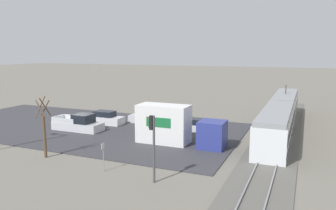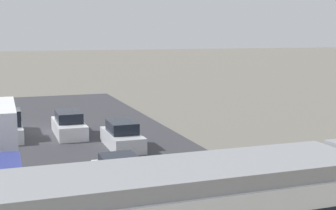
{
  "view_description": "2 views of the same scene",
  "coord_description": "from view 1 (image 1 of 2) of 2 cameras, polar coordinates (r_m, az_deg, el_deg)",
  "views": [
    {
      "loc": [
        30.66,
        24.3,
        8.8
      ],
      "look_at": [
        -1.34,
        10.66,
        3.07
      ],
      "focal_mm": 35.0,
      "sensor_mm": 36.0,
      "label": 1
    },
    {
      "loc": [
        1.79,
        32.47,
        6.68
      ],
      "look_at": [
        -5.21,
        12.83,
        3.49
      ],
      "focal_mm": 50.0,
      "sensor_mm": 36.0,
      "label": 2
    }
  ],
  "objects": [
    {
      "name": "box_truck",
      "position": [
        31.11,
        1.2,
        -3.71
      ],
      "size": [
        2.4,
        8.5,
        3.66
      ],
      "color": "navy",
      "rests_on": "ground"
    },
    {
      "name": "pickup_truck",
      "position": [
        37.87,
        -15.29,
        -3.2
      ],
      "size": [
        2.1,
        5.74,
        1.88
      ],
      "color": "silver",
      "rests_on": "ground"
    },
    {
      "name": "no_parking_sign",
      "position": [
        24.81,
        -11.21,
        -8.41
      ],
      "size": [
        0.32,
        0.08,
        2.13
      ],
      "color": "gray",
      "rests_on": "ground"
    },
    {
      "name": "rail_bed",
      "position": [
        31.98,
        17.92,
        -6.99
      ],
      "size": [
        56.33,
        4.4,
        0.22
      ],
      "color": "#5B5954",
      "rests_on": "ground"
    },
    {
      "name": "street_tree",
      "position": [
        29.02,
        -20.75,
        -4.13
      ],
      "size": [
        1.21,
        1.0,
        5.14
      ],
      "color": "brown",
      "rests_on": "ground"
    },
    {
      "name": "sedan_car_1",
      "position": [
        40.43,
        -3.76,
        -2.2
      ],
      "size": [
        1.75,
        4.3,
        1.54
      ],
      "color": "silver",
      "rests_on": "ground"
    },
    {
      "name": "sedan_car_2",
      "position": [
        40.56,
        -10.97,
        -2.31
      ],
      "size": [
        1.8,
        4.68,
        1.56
      ],
      "rotation": [
        0.0,
        0.0,
        3.14
      ],
      "color": "silver",
      "rests_on": "ground"
    },
    {
      "name": "traffic_light_pole",
      "position": [
        21.89,
        -2.66,
        -5.96
      ],
      "size": [
        0.28,
        0.47,
        4.61
      ],
      "color": "#47474C",
      "rests_on": "ground"
    },
    {
      "name": "road_surface",
      "position": [
        40.09,
        -14.97,
        -3.59
      ],
      "size": [
        18.24,
        37.14,
        0.08
      ],
      "color": "#38383D",
      "rests_on": "ground"
    },
    {
      "name": "sedan_car_0",
      "position": [
        35.97,
        5.41,
        -3.75
      ],
      "size": [
        1.74,
        4.38,
        1.43
      ],
      "rotation": [
        0.0,
        0.0,
        3.14
      ],
      "color": "silver",
      "rests_on": "ground"
    },
    {
      "name": "light_rail_tram",
      "position": [
        38.9,
        19.07,
        -1.72
      ],
      "size": [
        25.64,
        2.8,
        4.42
      ],
      "color": "white",
      "rests_on": "ground"
    },
    {
      "name": "ground_plane",
      "position": [
        40.1,
        -14.97,
        -3.65
      ],
      "size": [
        320.0,
        320.0,
        0.0
      ],
      "primitive_type": "plane",
      "color": "slate"
    }
  ]
}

